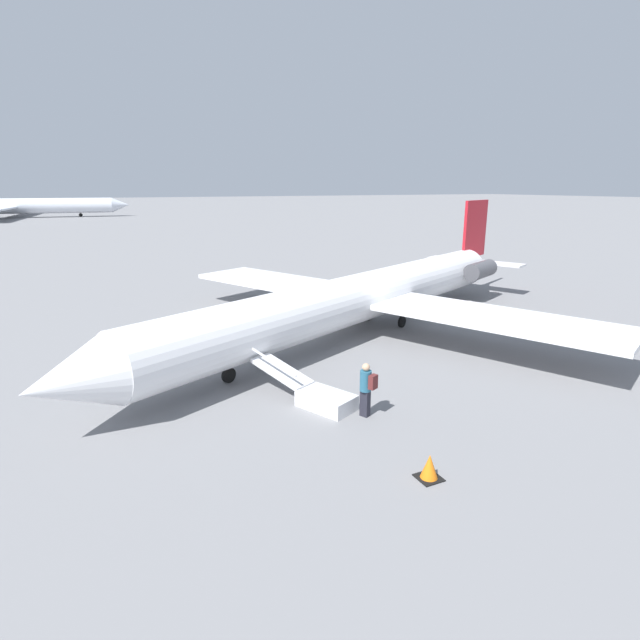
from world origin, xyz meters
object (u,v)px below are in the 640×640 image
at_px(boarding_stairs, 317,394).
at_px(passenger, 366,386).
at_px(airplane_main, 368,295).
at_px(airplane_taxiing_distant, 11,206).

xyz_separation_m(boarding_stairs, passenger, (-1.01, 1.45, 0.64)).
bearing_deg(airplane_main, boarding_stairs, 24.11).
relative_size(airplane_taxiing_distant, boarding_stairs, 11.70).
height_order(airplane_main, boarding_stairs, airplane_main).
height_order(airplane_main, passenger, airplane_main).
relative_size(airplane_main, airplane_taxiing_distant, 0.60).
xyz_separation_m(airplane_main, passenger, (5.01, 8.20, -0.80)).
xyz_separation_m(airplane_taxiing_distant, passenger, (-19.59, 117.84, -1.58)).
distance_m(boarding_stairs, passenger, 1.88).
bearing_deg(airplane_taxiing_distant, airplane_main, -70.47).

